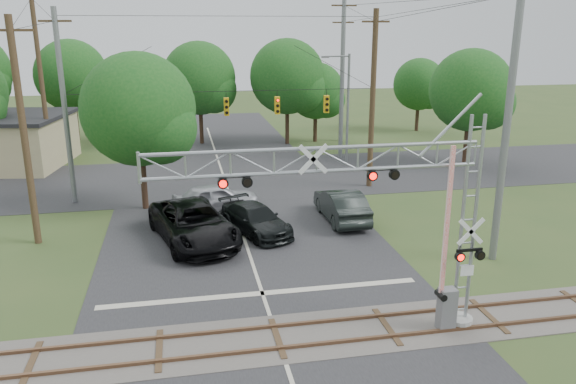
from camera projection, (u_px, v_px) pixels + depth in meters
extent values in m
plane|color=#334821|center=(289.00, 373.00, 17.52)|extent=(160.00, 160.00, 0.00)
cube|color=#262628|center=(248.00, 252.00, 26.93)|extent=(14.00, 90.00, 0.02)
cube|color=#262628|center=(224.00, 178.00, 40.11)|extent=(90.00, 12.00, 0.02)
cube|color=#4E4844|center=(277.00, 339.00, 19.39)|extent=(90.00, 3.20, 0.05)
cube|color=brown|center=(281.00, 348.00, 18.70)|extent=(90.00, 0.12, 0.14)
cube|color=brown|center=(274.00, 326.00, 20.05)|extent=(90.00, 0.12, 0.14)
cylinder|color=gray|center=(459.00, 321.00, 20.29)|extent=(0.96, 0.96, 0.32)
cube|color=silver|center=(467.00, 271.00, 19.38)|extent=(0.48, 0.03, 0.37)
cube|color=slate|center=(447.00, 309.00, 19.79)|extent=(0.58, 0.48, 1.59)
cube|color=red|center=(447.00, 223.00, 18.83)|extent=(0.15, 0.10, 5.32)
cylinder|color=slate|center=(65.00, 109.00, 32.97)|extent=(0.32, 0.32, 11.50)
cylinder|color=#402B1D|center=(372.00, 101.00, 36.47)|extent=(0.36, 0.36, 11.50)
cylinder|color=black|center=(226.00, 91.00, 34.48)|extent=(19.00, 0.03, 0.03)
cube|color=#E6A910|center=(119.00, 110.00, 33.57)|extent=(0.30, 0.30, 1.10)
cube|color=#E6A910|center=(174.00, 108.00, 34.16)|extent=(0.30, 0.30, 1.10)
cube|color=#E6A910|center=(226.00, 107.00, 34.75)|extent=(0.30, 0.30, 1.10)
cube|color=#E6A910|center=(277.00, 105.00, 35.34)|extent=(0.30, 0.30, 1.10)
cube|color=#E6A910|center=(326.00, 104.00, 35.93)|extent=(0.30, 0.30, 1.10)
imported|color=black|center=(194.00, 223.00, 27.95)|extent=(4.93, 7.63, 1.95)
imported|color=black|center=(256.00, 219.00, 29.22)|extent=(3.89, 5.52, 1.48)
imported|color=#ADAEB5|center=(216.00, 198.00, 32.49)|extent=(5.36, 3.19, 1.71)
imported|color=black|center=(341.00, 205.00, 31.15)|extent=(1.94, 5.38, 1.77)
cylinder|color=slate|center=(348.00, 109.00, 43.57)|extent=(0.19, 0.19, 8.45)
cylinder|color=slate|center=(337.00, 56.00, 42.25)|extent=(1.88, 0.11, 0.11)
cube|color=slate|center=(325.00, 57.00, 42.09)|extent=(0.56, 0.23, 0.14)
cylinder|color=#402B1D|center=(42.00, 83.00, 40.16)|extent=(0.34, 0.34, 12.99)
cylinder|color=slate|center=(342.00, 80.00, 44.55)|extent=(0.34, 0.34, 12.66)
cube|color=#402B1D|center=(344.00, 5.00, 42.96)|extent=(2.00, 0.12, 0.12)
cylinder|color=#402B1D|center=(24.00, 135.00, 26.55)|extent=(0.34, 0.34, 10.94)
cube|color=#402B1D|center=(10.00, 30.00, 25.20)|extent=(2.00, 0.12, 0.12)
cylinder|color=slate|center=(507.00, 127.00, 24.39)|extent=(0.34, 0.34, 12.39)
cylinder|color=#402B1D|center=(342.00, 79.00, 51.66)|extent=(0.34, 0.34, 11.47)
cube|color=#402B1D|center=(343.00, 22.00, 50.24)|extent=(2.00, 0.12, 0.12)
cylinder|color=#342217|center=(76.00, 117.00, 53.06)|extent=(0.36, 0.36, 4.30)
sphere|color=#154B18|center=(72.00, 76.00, 51.96)|extent=(6.64, 6.64, 6.64)
cylinder|color=#342217|center=(143.00, 174.00, 32.82)|extent=(0.36, 0.36, 4.19)
sphere|color=#154B18|center=(138.00, 109.00, 31.75)|extent=(6.47, 6.47, 6.47)
cylinder|color=#342217|center=(201.00, 121.00, 51.42)|extent=(0.36, 0.36, 4.23)
sphere|color=#154B18|center=(199.00, 78.00, 50.33)|extent=(6.54, 6.54, 6.54)
cylinder|color=#342217|center=(287.00, 120.00, 51.29)|extent=(0.36, 0.36, 4.34)
sphere|color=#154B18|center=(287.00, 77.00, 50.18)|extent=(6.71, 6.71, 6.71)
cylinder|color=#342217|center=(315.00, 124.00, 52.47)|extent=(0.36, 0.36, 3.36)
sphere|color=#154B18|center=(316.00, 91.00, 51.61)|extent=(5.19, 5.19, 5.19)
cylinder|color=#342217|center=(466.00, 138.00, 43.95)|extent=(0.36, 0.36, 4.07)
sphere|color=#154B18|center=(471.00, 90.00, 42.91)|extent=(6.29, 6.29, 6.29)
cylinder|color=#342217|center=(417.00, 114.00, 57.89)|extent=(0.36, 0.36, 3.40)
sphere|color=#154B18|center=(419.00, 84.00, 57.01)|extent=(5.25, 5.25, 5.25)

